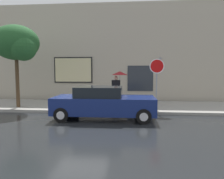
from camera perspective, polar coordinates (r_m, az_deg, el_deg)
ground_plane at (r=9.65m, az=-9.03°, el=-7.99°), size 60.00×60.00×0.00m
sidewalk at (r=12.51m, az=-5.74°, el=-4.61°), size 20.00×4.00×0.15m
building_facade at (r=14.86m, az=-4.08°, el=10.11°), size 20.00×0.67×7.00m
parked_car at (r=9.33m, az=-2.48°, el=-3.77°), size 4.60×1.94×1.49m
fire_hydrant at (r=11.59m, az=-10.25°, el=-3.34°), size 0.30×0.44×0.71m
pedestrian_with_umbrella at (r=12.20m, az=1.84°, el=3.15°), size 1.00×1.00×2.04m
street_tree at (r=12.65m, az=-25.19°, el=11.57°), size 2.60×2.21×4.62m
stop_sign at (r=10.76m, az=12.53°, el=4.29°), size 0.76×0.10×2.69m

